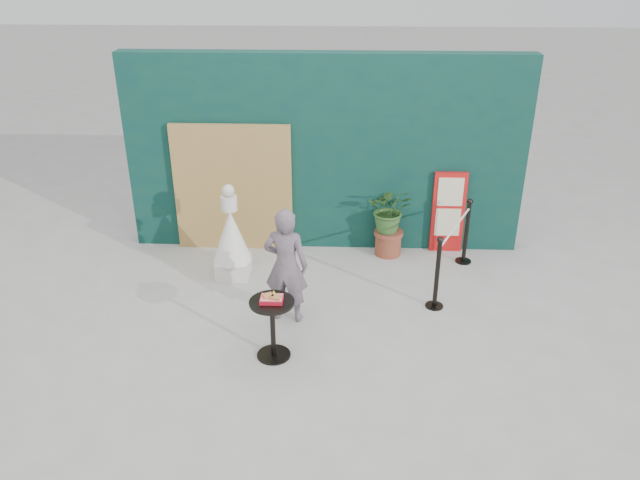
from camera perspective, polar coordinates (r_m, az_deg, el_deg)
The scene contains 10 objects.
ground at distance 7.40m, azimuth -0.37°, elevation -11.11°, with size 60.00×60.00×0.00m, color #ADAAA5.
back_wall at distance 9.52m, azimuth 0.47°, elevation 7.89°, with size 6.00×0.30×3.00m, color #0A302F.
bamboo_fence at distance 9.63m, azimuth -7.96°, elevation 4.70°, with size 1.80×0.08×2.00m, color tan.
woman at distance 7.79m, azimuth -3.13°, elevation -2.35°, with size 0.56×0.37×1.54m, color slate.
menu_board at distance 9.77m, azimuth 11.64°, elevation 2.48°, with size 0.50×0.07×1.30m.
statue at distance 8.96m, azimuth -8.09°, elevation 0.04°, with size 0.55×0.55×1.41m.
cafe_table at distance 7.24m, azimuth -4.37°, elevation -7.31°, with size 0.52×0.52×0.75m.
food_basket at distance 7.08m, azimuth -4.43°, elevation -5.34°, with size 0.26×0.19×0.11m.
planter at distance 9.51m, azimuth 6.37°, elevation 2.24°, with size 0.66×0.57×1.13m.
stanchion_barrier at distance 8.90m, azimuth 12.04°, elevation -1.07°, with size 0.84×1.54×1.03m.
Camera 1 is at (0.28, -5.89, 4.47)m, focal length 35.00 mm.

